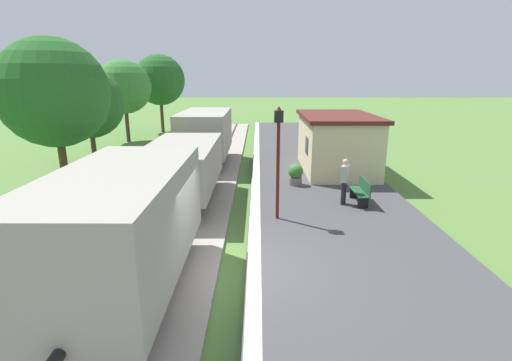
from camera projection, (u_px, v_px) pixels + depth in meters
The scene contains 17 objects.
ground_plane at pixel (238, 276), 9.40m from camera, with size 160.00×160.00×0.00m, color #517A38.
platform_slab at pixel (366, 272), 9.35m from camera, with size 6.00×60.00×0.25m, color #424244.
platform_edge_stripe at pixel (254, 267), 9.33m from camera, with size 0.36×60.00×0.01m, color silver.
track_ballast at pixel (142, 274), 9.40m from camera, with size 3.80×60.00×0.12m, color #9E9389.
rail_near at pixel (171, 269), 9.36m from camera, with size 0.07×60.00×0.14m, color slate.
rail_far at pixel (113, 269), 9.37m from camera, with size 0.07×60.00×0.14m, color slate.
freight_train at pixel (182, 164), 14.35m from camera, with size 2.50×19.40×2.72m.
station_hut at pixel (336, 142), 18.66m from camera, with size 3.50×5.80×2.78m.
bench_near_hut at pixel (361, 191), 13.94m from camera, with size 0.42×1.50×0.91m.
bench_down_platform at pixel (321, 146), 22.78m from camera, with size 0.42×1.50×0.91m.
person_waiting at pixel (344, 180), 13.71m from camera, with size 0.39×0.45×1.71m.
potted_planter at pixel (296, 174), 16.29m from camera, with size 0.64×0.64×0.92m.
lamp_post_near at pixel (278, 143), 11.87m from camera, with size 0.28×0.28×3.70m.
tree_trackside_mid at pixel (54, 93), 13.16m from camera, with size 3.81×3.81×6.17m.
tree_trackside_far at pixel (89, 103), 21.40m from camera, with size 3.96×3.96×5.31m.
tree_field_left at pixel (124, 87), 27.52m from camera, with size 3.91×3.91×6.03m.
tree_field_distant at pixel (160, 80), 32.45m from camera, with size 4.31×4.31×6.66m.
Camera 1 is at (0.50, -8.40, 4.85)m, focal length 26.35 mm.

